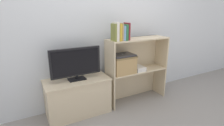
{
  "coord_description": "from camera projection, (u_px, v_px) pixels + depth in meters",
  "views": [
    {
      "loc": [
        -1.1,
        -1.9,
        1.37
      ],
      "look_at": [
        0.0,
        0.15,
        0.67
      ],
      "focal_mm": 28.0,
      "sensor_mm": 36.0,
      "label": 1
    }
  ],
  "objects": [
    {
      "name": "book_forest",
      "position": [
        125.0,
        32.0,
        2.34
      ],
      "size": [
        0.03,
        0.15,
        0.21
      ],
      "color": "#286638",
      "rests_on": "bookshelf_upper_tier"
    },
    {
      "name": "ground_plane",
      "position": [
        117.0,
        110.0,
        2.49
      ],
      "size": [
        16.0,
        16.0,
        0.0
      ],
      "primitive_type": "plane",
      "color": "gray"
    },
    {
      "name": "storage_basket_left",
      "position": [
        122.0,
        64.0,
        2.5
      ],
      "size": [
        0.34,
        0.26,
        0.26
      ],
      "color": "tan",
      "rests_on": "bookshelf_lower_tier"
    },
    {
      "name": "bookshelf_upper_tier",
      "position": [
        135.0,
        49.0,
        2.63
      ],
      "size": [
        0.96,
        0.3,
        0.48
      ],
      "color": "#CCB793",
      "rests_on": "bookshelf_lower_tier"
    },
    {
      "name": "wall_back",
      "position": [
        103.0,
        23.0,
        2.51
      ],
      "size": [
        10.0,
        0.05,
        2.4
      ],
      "color": "silver",
      "rests_on": "ground_plane"
    },
    {
      "name": "laptop",
      "position": [
        123.0,
        55.0,
        2.46
      ],
      "size": [
        0.33,
        0.24,
        0.02
      ],
      "color": "#2D2D33",
      "rests_on": "storage_basket_left"
    },
    {
      "name": "bookshelf_lower_tier",
      "position": [
        134.0,
        80.0,
        2.78
      ],
      "size": [
        0.96,
        0.3,
        0.5
      ],
      "color": "#CCB793",
      "rests_on": "ground_plane"
    },
    {
      "name": "tv",
      "position": [
        76.0,
        63.0,
        2.22
      ],
      "size": [
        0.65,
        0.14,
        0.42
      ],
      "color": "black",
      "rests_on": "tv_stand"
    },
    {
      "name": "magazine_stack",
      "position": [
        138.0,
        68.0,
        2.63
      ],
      "size": [
        0.16,
        0.22,
        0.07
      ],
      "color": "silver",
      "rests_on": "bookshelf_lower_tier"
    },
    {
      "name": "book_tan",
      "position": [
        120.0,
        32.0,
        2.31
      ],
      "size": [
        0.02,
        0.15,
        0.23
      ],
      "color": "tan",
      "rests_on": "bookshelf_upper_tier"
    },
    {
      "name": "tv_stand",
      "position": [
        78.0,
        96.0,
        2.36
      ],
      "size": [
        0.85,
        0.41,
        0.5
      ],
      "color": "#CCB793",
      "rests_on": "ground_plane"
    },
    {
      "name": "book_ivory",
      "position": [
        116.0,
        32.0,
        2.27
      ],
      "size": [
        0.04,
        0.14,
        0.24
      ],
      "color": "silver",
      "rests_on": "bookshelf_upper_tier"
    },
    {
      "name": "book_skyblue",
      "position": [
        122.0,
        33.0,
        2.33
      ],
      "size": [
        0.03,
        0.14,
        0.19
      ],
      "color": "#709ECC",
      "rests_on": "bookshelf_upper_tier"
    },
    {
      "name": "book_mustard",
      "position": [
        118.0,
        32.0,
        2.3
      ],
      "size": [
        0.03,
        0.15,
        0.22
      ],
      "color": "gold",
      "rests_on": "bookshelf_upper_tier"
    },
    {
      "name": "book_maroon",
      "position": [
        127.0,
        31.0,
        2.35
      ],
      "size": [
        0.02,
        0.14,
        0.23
      ],
      "color": "maroon",
      "rests_on": "bookshelf_upper_tier"
    },
    {
      "name": "book_olive",
      "position": [
        114.0,
        32.0,
        2.26
      ],
      "size": [
        0.02,
        0.13,
        0.22
      ],
      "color": "olive",
      "rests_on": "bookshelf_upper_tier"
    }
  ]
}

